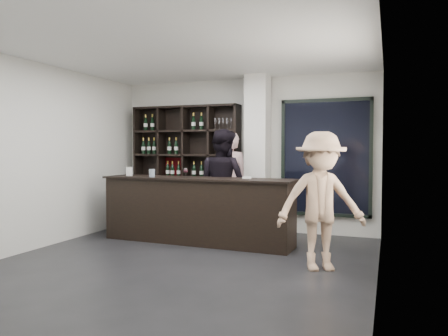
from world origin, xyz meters
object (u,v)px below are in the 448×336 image
at_px(customer, 321,201).
at_px(wine_shelf, 186,167).
at_px(tasting_counter, 197,210).
at_px(taster_pink, 231,182).
at_px(taster_black, 223,184).

bearing_deg(customer, wine_shelf, 118.85).
height_order(tasting_counter, customer, customer).
height_order(wine_shelf, taster_pink, wine_shelf).
bearing_deg(wine_shelf, taster_pink, -9.37).
bearing_deg(customer, taster_black, 117.78).
distance_m(taster_pink, taster_black, 0.55).
bearing_deg(tasting_counter, wine_shelf, 124.70).
xyz_separation_m(wine_shelf, tasting_counter, (0.80, -1.25, -0.66)).
xyz_separation_m(taster_pink, taster_black, (0.05, -0.55, 0.01)).
relative_size(tasting_counter, customer, 1.85).
distance_m(tasting_counter, taster_black, 0.72).
height_order(wine_shelf, taster_black, wine_shelf).
height_order(taster_black, customer, taster_black).
bearing_deg(tasting_counter, taster_black, 67.24).
bearing_deg(taster_pink, taster_black, 91.30).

